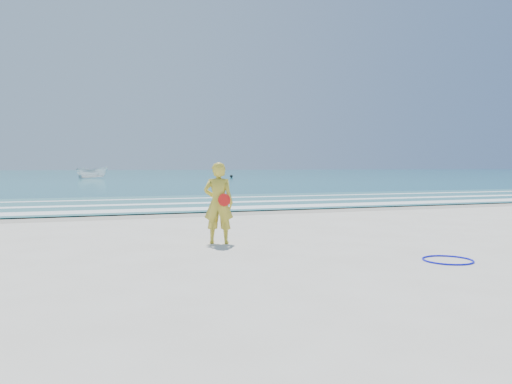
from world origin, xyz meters
name	(u,v)px	position (x,y,z in m)	size (l,w,h in m)	color
ground	(325,256)	(0.00, 0.00, 0.00)	(400.00, 400.00, 0.00)	silver
wet_sand	(209,213)	(0.00, 9.00, 0.00)	(400.00, 2.40, 0.00)	#B2A893
ocean	(103,174)	(0.00, 105.00, 0.02)	(400.00, 190.00, 0.04)	#19727F
shallow	(183,202)	(0.00, 14.00, 0.04)	(400.00, 10.00, 0.01)	#59B7AD
foam_near	(201,209)	(0.00, 10.30, 0.05)	(400.00, 1.40, 0.01)	white
foam_mid	(186,203)	(0.00, 13.20, 0.05)	(400.00, 0.90, 0.01)	white
foam_far	(173,199)	(0.00, 16.50, 0.05)	(400.00, 0.60, 0.01)	white
hoop	(448,260)	(1.84, -1.13, 0.02)	(0.88, 0.88, 0.03)	#0C0FE1
boat	(92,173)	(-3.03, 60.98, 0.81)	(1.50, 3.98, 1.54)	white
buoy	(231,176)	(15.28, 58.26, 0.25)	(0.42, 0.42, 0.42)	black
woman	(218,203)	(-1.49, 2.13, 0.88)	(0.76, 0.64, 1.76)	gold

